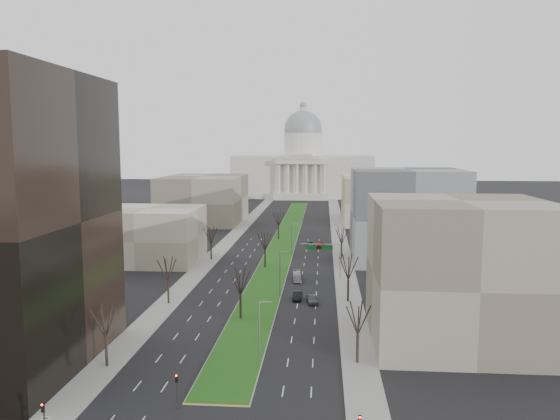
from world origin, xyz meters
The scene contains 30 objects.
ground centered at (0.00, 120.00, 0.00)m, with size 600.00×600.00×0.00m, color black.
median centered at (0.00, 118.99, 0.10)m, with size 8.00×222.03×0.20m.
sidewalk_left centered at (-17.50, 95.00, 0.07)m, with size 5.00×330.00×0.15m, color gray.
sidewalk_right centered at (17.50, 95.00, 0.07)m, with size 5.00×330.00×0.15m, color gray.
capitol centered at (0.00, 269.59, 16.31)m, with size 80.00×46.00×55.00m.
building_beige_left centered at (-33.00, 85.00, 7.00)m, with size 26.00×22.00×14.00m, color tan.
building_tan_right centered at (33.00, 32.00, 11.00)m, with size 26.00×24.00×22.00m, color #796E5D.
building_grey_right centered at (34.00, 92.00, 12.00)m, with size 28.00×26.00×24.00m, color #595B5E.
building_far_left centered at (-35.00, 160.00, 9.00)m, with size 30.00×40.00×18.00m, color #796E5D.
building_far_right centered at (35.00, 165.00, 9.00)m, with size 30.00×40.00×18.00m, color tan.
tree_left_near centered at (-17.20, 18.00, 6.61)m, with size 5.10×5.10×9.18m.
tree_left_mid centered at (-17.20, 48.00, 7.00)m, with size 5.40×5.40×9.72m.
tree_left_far centered at (-17.20, 88.00, 6.84)m, with size 5.28×5.28×9.50m.
tree_right_near centered at (17.20, 22.00, 6.69)m, with size 5.16×5.16×9.29m.
tree_right_mid centered at (17.20, 52.00, 7.16)m, with size 5.52×5.52×9.94m.
tree_right_far centered at (17.20, 92.00, 6.53)m, with size 5.04×5.04×9.07m.
tree_median_a centered at (-2.00, 40.00, 7.00)m, with size 5.40×5.40×9.72m.
tree_median_b centered at (-2.00, 80.00, 7.00)m, with size 5.40×5.40×9.72m.
tree_median_c centered at (-2.00, 120.00, 7.00)m, with size 5.40×5.40×9.72m.
streetlamp_median_a centered at (3.76, 20.00, 4.81)m, with size 1.90×0.20×9.16m.
streetlamp_median_b centered at (3.76, 55.00, 4.81)m, with size 1.90×0.20×9.16m.
streetlamp_median_c centered at (3.76, 95.00, 4.81)m, with size 1.90×0.20×9.16m.
traffic_signal_left centered at (-16.00, -1.07, 2.79)m, with size 0.32×0.41×4.30m.
traffic_signal_median centered at (-4.30, 6.93, 2.79)m, with size 0.32×0.41×4.30m.
mast_arm_signs centered at (13.49, 70.03, 6.11)m, with size 9.12×0.24×8.09m.
car_grey_near centered at (10.31, 50.61, 0.82)m, with size 1.93×4.79×1.63m, color #4D5055.
car_black centered at (7.33, 52.91, 0.78)m, with size 1.66×4.76×1.57m, color black.
car_red centered at (11.34, 108.36, 0.79)m, with size 2.20×5.41×1.57m, color maroon.
car_grey_far centered at (8.63, 110.51, 0.68)m, with size 2.25×4.87×1.35m, color #565A5E.
box_van centered at (6.50, 68.24, 0.96)m, with size 1.61×6.87×1.91m, color silver.
Camera 1 is at (12.28, -51.69, 30.39)m, focal length 35.00 mm.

